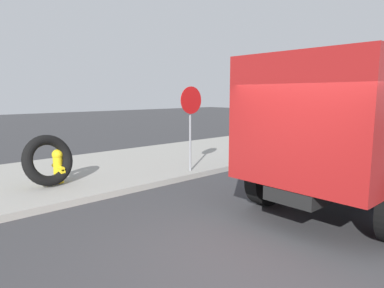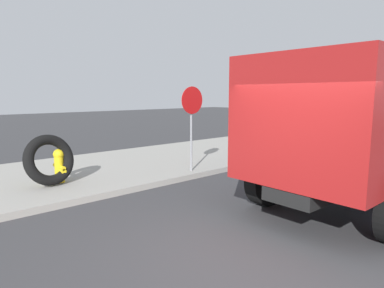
{
  "view_description": "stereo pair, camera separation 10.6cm",
  "coord_description": "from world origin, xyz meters",
  "px_view_note": "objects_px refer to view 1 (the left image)",
  "views": [
    {
      "loc": [
        -3.64,
        -2.71,
        2.34
      ],
      "look_at": [
        1.39,
        2.78,
        1.24
      ],
      "focal_mm": 31.7,
      "sensor_mm": 36.0,
      "label": 1
    },
    {
      "loc": [
        -3.56,
        -2.78,
        2.34
      ],
      "look_at": [
        1.39,
        2.78,
        1.24
      ],
      "focal_mm": 31.7,
      "sensor_mm": 36.0,
      "label": 2
    }
  ],
  "objects_px": {
    "stop_sign": "(191,113)",
    "dump_truck_blue": "(372,127)",
    "fire_hydrant": "(58,165)",
    "loose_tire": "(48,160)"
  },
  "relations": [
    {
      "from": "stop_sign",
      "to": "dump_truck_blue",
      "type": "height_order",
      "value": "dump_truck_blue"
    },
    {
      "from": "fire_hydrant",
      "to": "stop_sign",
      "type": "relative_size",
      "value": 0.35
    },
    {
      "from": "fire_hydrant",
      "to": "dump_truck_blue",
      "type": "relative_size",
      "value": 0.12
    },
    {
      "from": "stop_sign",
      "to": "dump_truck_blue",
      "type": "distance_m",
      "value": 4.51
    },
    {
      "from": "stop_sign",
      "to": "fire_hydrant",
      "type": "bearing_deg",
      "value": 159.59
    },
    {
      "from": "stop_sign",
      "to": "dump_truck_blue",
      "type": "xyz_separation_m",
      "value": [
        1.6,
        -4.21,
        -0.2
      ]
    },
    {
      "from": "dump_truck_blue",
      "to": "loose_tire",
      "type": "bearing_deg",
      "value": 134.23
    },
    {
      "from": "fire_hydrant",
      "to": "loose_tire",
      "type": "bearing_deg",
      "value": -155.51
    },
    {
      "from": "loose_tire",
      "to": "dump_truck_blue",
      "type": "xyz_separation_m",
      "value": [
        5.17,
        -5.31,
        0.83
      ]
    },
    {
      "from": "loose_tire",
      "to": "dump_truck_blue",
      "type": "bearing_deg",
      "value": -45.77
    }
  ]
}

